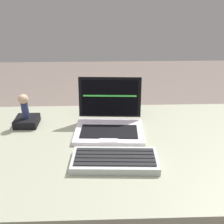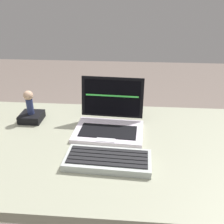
{
  "view_description": "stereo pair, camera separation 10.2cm",
  "coord_description": "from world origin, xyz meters",
  "px_view_note": "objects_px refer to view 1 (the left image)",
  "views": [
    {
      "loc": [
        0.06,
        -0.82,
        1.28
      ],
      "look_at": [
        0.09,
        0.1,
        0.83
      ],
      "focal_mm": 40.41,
      "sensor_mm": 36.0,
      "label": 1
    },
    {
      "loc": [
        0.16,
        -0.81,
        1.28
      ],
      "look_at": [
        0.09,
        0.1,
        0.83
      ],
      "focal_mm": 40.41,
      "sensor_mm": 36.0,
      "label": 2
    }
  ],
  "objects_px": {
    "external_keyboard": "(115,160)",
    "figurine": "(24,104)",
    "laptop_front": "(109,121)",
    "figurine_stand": "(27,121)"
  },
  "relations": [
    {
      "from": "figurine",
      "to": "figurine_stand",
      "type": "bearing_deg",
      "value": 90.0
    },
    {
      "from": "laptop_front",
      "to": "figurine_stand",
      "type": "distance_m",
      "value": 0.36
    },
    {
      "from": "external_keyboard",
      "to": "figurine",
      "type": "bearing_deg",
      "value": 142.63
    },
    {
      "from": "external_keyboard",
      "to": "figurine",
      "type": "height_order",
      "value": "figurine"
    },
    {
      "from": "laptop_front",
      "to": "figurine",
      "type": "distance_m",
      "value": 0.37
    },
    {
      "from": "external_keyboard",
      "to": "figurine_stand",
      "type": "relative_size",
      "value": 3.08
    },
    {
      "from": "external_keyboard",
      "to": "figurine_stand",
      "type": "xyz_separation_m",
      "value": [
        -0.37,
        0.28,
        0.0
      ]
    },
    {
      "from": "figurine_stand",
      "to": "figurine",
      "type": "height_order",
      "value": "figurine"
    },
    {
      "from": "external_keyboard",
      "to": "figurine_stand",
      "type": "bearing_deg",
      "value": 142.63
    },
    {
      "from": "figurine_stand",
      "to": "figurine",
      "type": "relative_size",
      "value": 0.89
    }
  ]
}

